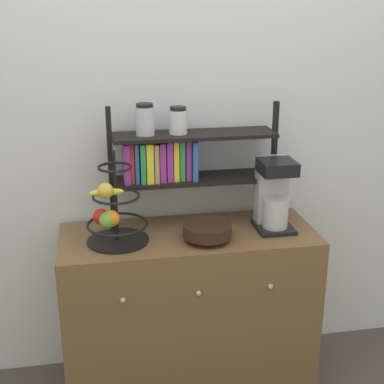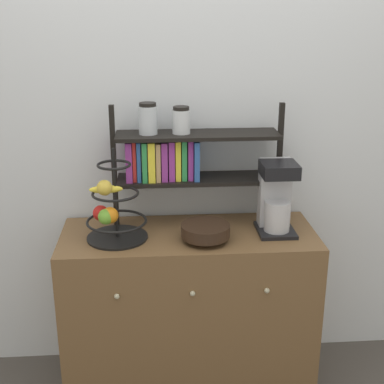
# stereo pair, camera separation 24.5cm
# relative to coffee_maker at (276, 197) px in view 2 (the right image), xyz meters

# --- Properties ---
(wall_back) EXTENTS (7.00, 0.05, 2.60)m
(wall_back) POSITION_rel_coffee_maker_xyz_m (-0.41, 0.28, 0.30)
(wall_back) COLOR silver
(wall_back) RESTS_ON ground_plane
(sideboard) EXTENTS (1.21, 0.50, 0.83)m
(sideboard) POSITION_rel_coffee_maker_xyz_m (-0.41, -0.00, -0.58)
(sideboard) COLOR brown
(sideboard) RESTS_ON ground_plane
(coffee_maker) EXTENTS (0.17, 0.20, 0.34)m
(coffee_maker) POSITION_rel_coffee_maker_xyz_m (0.00, 0.00, 0.00)
(coffee_maker) COLOR black
(coffee_maker) RESTS_ON sideboard
(fruit_stand) EXTENTS (0.28, 0.28, 0.43)m
(fruit_stand) POSITION_rel_coffee_maker_xyz_m (-0.76, -0.04, -0.03)
(fruit_stand) COLOR black
(fruit_stand) RESTS_ON sideboard
(wooden_bowl) EXTENTS (0.22, 0.22, 0.08)m
(wooden_bowl) POSITION_rel_coffee_maker_xyz_m (-0.34, -0.10, -0.12)
(wooden_bowl) COLOR black
(wooden_bowl) RESTS_ON sideboard
(shelf_hutch) EXTENTS (0.82, 0.20, 0.60)m
(shelf_hutch) POSITION_rel_coffee_maker_xyz_m (-0.46, 0.14, 0.18)
(shelf_hutch) COLOR black
(shelf_hutch) RESTS_ON sideboard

